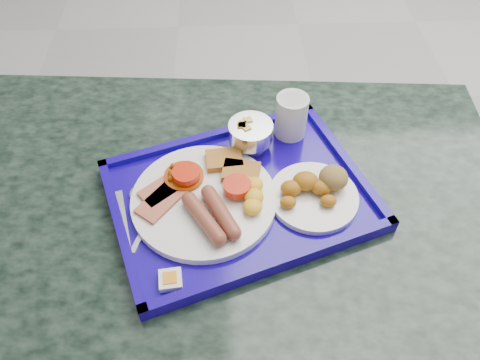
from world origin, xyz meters
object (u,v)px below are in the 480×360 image
object	(u,v)px
main_plate	(210,196)
juice_cup	(291,115)
tray	(240,196)
fruit_bowl	(250,133)
table	(221,254)
bread_plate	(316,190)

from	to	relation	value
main_plate	juice_cup	bearing A→B (deg)	46.41
main_plate	tray	bearing A→B (deg)	13.11
main_plate	fruit_bowl	world-z (taller)	fruit_bowl
table	tray	xyz separation A→B (m)	(0.04, 0.01, 0.19)
tray	main_plate	distance (m)	0.06
main_plate	juice_cup	world-z (taller)	juice_cup
table	juice_cup	world-z (taller)	juice_cup
bread_plate	juice_cup	bearing A→B (deg)	99.00
table	main_plate	bearing A→B (deg)	-155.20
bread_plate	fruit_bowl	distance (m)	0.18
tray	fruit_bowl	xyz separation A→B (m)	(0.03, 0.12, 0.05)
table	juice_cup	xyz separation A→B (m)	(0.15, 0.17, 0.25)
table	fruit_bowl	distance (m)	0.28
fruit_bowl	juice_cup	world-z (taller)	juice_cup
tray	fruit_bowl	distance (m)	0.13
tray	main_plate	world-z (taller)	main_plate
tray	juice_cup	distance (m)	0.20
main_plate	juice_cup	xyz separation A→B (m)	(0.17, 0.18, 0.03)
main_plate	bread_plate	world-z (taller)	bread_plate
table	bread_plate	distance (m)	0.28
table	main_plate	world-z (taller)	main_plate
table	main_plate	size ratio (longest dim) A/B	4.47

